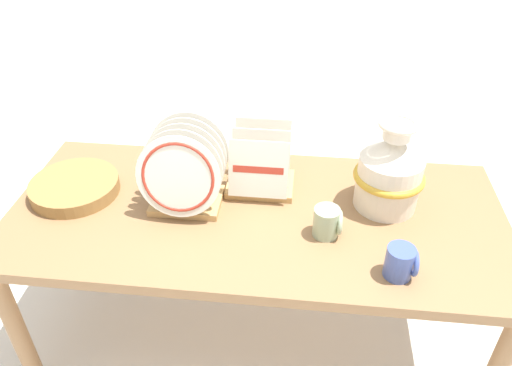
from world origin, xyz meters
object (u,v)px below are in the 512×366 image
object	(u,v)px
ceramic_vase	(390,171)
mug_sage_glaze	(328,222)
mug_cobalt_glaze	(401,262)
dish_rack_round_plates	(184,174)
wicker_charger_stack	(75,187)
dish_rack_square_plates	(260,171)

from	to	relation	value
ceramic_vase	mug_sage_glaze	size ratio (longest dim) A/B	3.24
mug_cobalt_glaze	dish_rack_round_plates	bearing A→B (deg)	159.63
mug_sage_glaze	mug_cobalt_glaze	size ratio (longest dim) A/B	1.00
dish_rack_round_plates	mug_sage_glaze	xyz separation A→B (m)	(0.44, -0.09, -0.07)
mug_cobalt_glaze	mug_sage_glaze	bearing A→B (deg)	143.12
dish_rack_round_plates	mug_cobalt_glaze	xyz separation A→B (m)	(0.63, -0.23, -0.07)
dish_rack_round_plates	wicker_charger_stack	world-z (taller)	dish_rack_round_plates
dish_rack_round_plates	wicker_charger_stack	distance (m)	0.39
mug_sage_glaze	mug_cobalt_glaze	distance (m)	0.24
dish_rack_square_plates	mug_sage_glaze	distance (m)	0.31
dish_rack_square_plates	wicker_charger_stack	distance (m)	0.61
dish_rack_round_plates	mug_cobalt_glaze	distance (m)	0.68
dish_rack_round_plates	mug_sage_glaze	distance (m)	0.46
dish_rack_square_plates	mug_cobalt_glaze	xyz separation A→B (m)	(0.41, -0.36, -0.02)
wicker_charger_stack	mug_sage_glaze	xyz separation A→B (m)	(0.82, -0.12, 0.02)
dish_rack_round_plates	dish_rack_square_plates	xyz separation A→B (m)	(0.22, 0.12, -0.06)
wicker_charger_stack	mug_cobalt_glaze	world-z (taller)	mug_cobalt_glaze
dish_rack_square_plates	mug_cobalt_glaze	distance (m)	0.55
dish_rack_square_plates	wicker_charger_stack	size ratio (longest dim) A/B	0.76
dish_rack_round_plates	mug_sage_glaze	size ratio (longest dim) A/B	2.96
ceramic_vase	dish_rack_square_plates	size ratio (longest dim) A/B	1.38
dish_rack_square_plates	mug_sage_glaze	bearing A→B (deg)	-44.60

